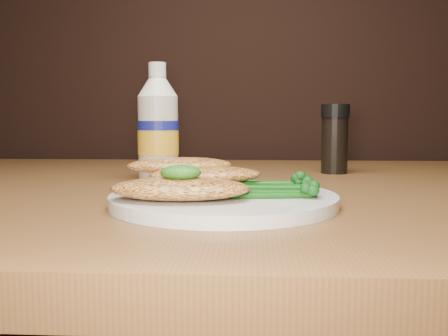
{
  "coord_description": "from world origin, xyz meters",
  "views": [
    {
      "loc": [
        0.02,
        0.36,
        0.84
      ],
      "look_at": [
        -0.01,
        0.9,
        0.79
      ],
      "focal_mm": 40.29,
      "sensor_mm": 36.0,
      "label": 1
    }
  ],
  "objects": [
    {
      "name": "mayo_bottle",
      "position": [
        -0.12,
        1.11,
        0.84
      ],
      "size": [
        0.06,
        0.06,
        0.17
      ],
      "primitive_type": null,
      "rotation": [
        0.0,
        0.0,
        0.0
      ],
      "color": "beige",
      "rests_on": "dining_table"
    },
    {
      "name": "chicken_front",
      "position": [
        -0.05,
        0.85,
        0.77
      ],
      "size": [
        0.14,
        0.08,
        0.02
      ],
      "primitive_type": "ellipsoid",
      "rotation": [
        0.0,
        0.0,
        0.04
      ],
      "color": "#DF9847",
      "rests_on": "plate"
    },
    {
      "name": "pepper_grinder",
      "position": [
        0.16,
        1.2,
        0.81
      ],
      "size": [
        0.06,
        0.06,
        0.11
      ],
      "primitive_type": null,
      "rotation": [
        0.0,
        0.0,
        -0.37
      ],
      "color": "black",
      "rests_on": "dining_table"
    },
    {
      "name": "chicken_mid",
      "position": [
        -0.03,
        0.9,
        0.78
      ],
      "size": [
        0.13,
        0.08,
        0.02
      ],
      "primitive_type": "ellipsoid",
      "rotation": [
        0.0,
        0.0,
        0.19
      ],
      "color": "#DF9847",
      "rests_on": "plate"
    },
    {
      "name": "broccolini_bundle",
      "position": [
        0.04,
        0.89,
        0.77
      ],
      "size": [
        0.12,
        0.09,
        0.02
      ],
      "primitive_type": null,
      "rotation": [
        0.0,
        0.0,
        -0.02
      ],
      "color": "#124B10",
      "rests_on": "plate"
    },
    {
      "name": "pesto_front",
      "position": [
        -0.05,
        0.85,
        0.79
      ],
      "size": [
        0.05,
        0.05,
        0.02
      ],
      "primitive_type": "ellipsoid",
      "rotation": [
        0.0,
        0.0,
        -0.21
      ],
      "color": "#103207",
      "rests_on": "chicken_front"
    },
    {
      "name": "chicken_back",
      "position": [
        -0.06,
        0.93,
        0.79
      ],
      "size": [
        0.13,
        0.09,
        0.02
      ],
      "primitive_type": "ellipsoid",
      "rotation": [
        0.0,
        0.0,
        0.24
      ],
      "color": "#DF9847",
      "rests_on": "plate"
    },
    {
      "name": "plate",
      "position": [
        -0.01,
        0.89,
        0.76
      ],
      "size": [
        0.24,
        0.24,
        0.01
      ],
      "primitive_type": "cylinder",
      "color": "silver",
      "rests_on": "dining_table"
    }
  ]
}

